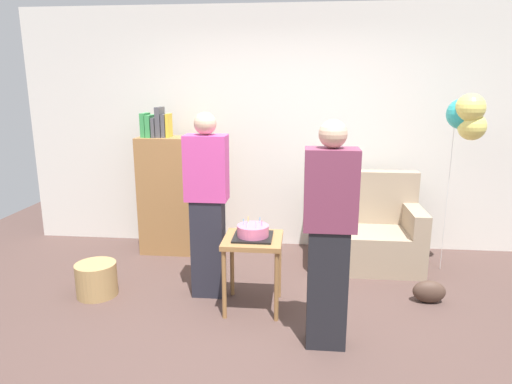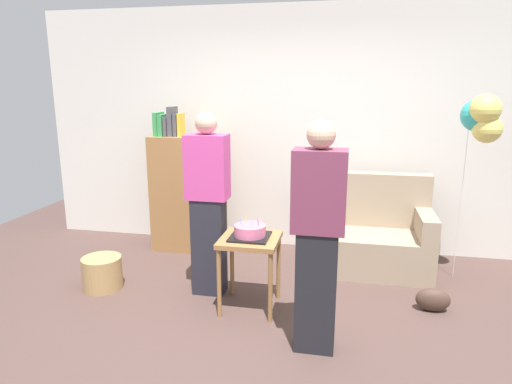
{
  "view_description": "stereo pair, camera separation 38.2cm",
  "coord_description": "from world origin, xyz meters",
  "px_view_note": "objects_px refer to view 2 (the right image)",
  "views": [
    {
      "loc": [
        0.2,
        -3.1,
        1.85
      ],
      "look_at": [
        -0.18,
        0.65,
        0.95
      ],
      "focal_mm": 31.63,
      "sensor_mm": 36.0,
      "label": 1
    },
    {
      "loc": [
        0.58,
        -3.05,
        1.85
      ],
      "look_at": [
        -0.18,
        0.65,
        0.95
      ],
      "focal_mm": 31.63,
      "sensor_mm": 36.0,
      "label": 2
    }
  ],
  "objects_px": {
    "couch": "(374,237)",
    "birthday_cake": "(250,232)",
    "balloon_bunch": "(483,117)",
    "bookshelf": "(188,191)",
    "handbag": "(433,300)",
    "wicker_basket": "(102,273)",
    "side_table": "(250,249)",
    "person_blowing_candles": "(208,204)",
    "person_holding_cake": "(318,238)"
  },
  "relations": [
    {
      "from": "wicker_basket",
      "to": "bookshelf",
      "type": "bearing_deg",
      "value": 69.77
    },
    {
      "from": "person_holding_cake",
      "to": "couch",
      "type": "bearing_deg",
      "value": -78.82
    },
    {
      "from": "wicker_basket",
      "to": "balloon_bunch",
      "type": "bearing_deg",
      "value": 14.67
    },
    {
      "from": "person_holding_cake",
      "to": "handbag",
      "type": "height_order",
      "value": "person_holding_cake"
    },
    {
      "from": "couch",
      "to": "person_holding_cake",
      "type": "height_order",
      "value": "person_holding_cake"
    },
    {
      "from": "birthday_cake",
      "to": "handbag",
      "type": "xyz_separation_m",
      "value": [
        1.51,
        0.24,
        -0.57
      ]
    },
    {
      "from": "couch",
      "to": "side_table",
      "type": "height_order",
      "value": "couch"
    },
    {
      "from": "person_blowing_candles",
      "to": "wicker_basket",
      "type": "distance_m",
      "value": 1.22
    },
    {
      "from": "couch",
      "to": "wicker_basket",
      "type": "distance_m",
      "value": 2.69
    },
    {
      "from": "wicker_basket",
      "to": "side_table",
      "type": "bearing_deg",
      "value": -3.25
    },
    {
      "from": "person_blowing_candles",
      "to": "person_holding_cake",
      "type": "bearing_deg",
      "value": -51.29
    },
    {
      "from": "bookshelf",
      "to": "birthday_cake",
      "type": "height_order",
      "value": "bookshelf"
    },
    {
      "from": "wicker_basket",
      "to": "handbag",
      "type": "bearing_deg",
      "value": 3.03
    },
    {
      "from": "birthday_cake",
      "to": "balloon_bunch",
      "type": "xyz_separation_m",
      "value": [
        1.93,
        0.96,
        0.89
      ]
    },
    {
      "from": "couch",
      "to": "person_holding_cake",
      "type": "distance_m",
      "value": 1.73
    },
    {
      "from": "bookshelf",
      "to": "wicker_basket",
      "type": "height_order",
      "value": "bookshelf"
    },
    {
      "from": "birthday_cake",
      "to": "wicker_basket",
      "type": "height_order",
      "value": "birthday_cake"
    },
    {
      "from": "person_holding_cake",
      "to": "balloon_bunch",
      "type": "height_order",
      "value": "balloon_bunch"
    },
    {
      "from": "bookshelf",
      "to": "handbag",
      "type": "relative_size",
      "value": 5.78
    },
    {
      "from": "handbag",
      "to": "wicker_basket",
      "type": "bearing_deg",
      "value": -176.97
    },
    {
      "from": "person_blowing_candles",
      "to": "bookshelf",
      "type": "bearing_deg",
      "value": 103.11
    },
    {
      "from": "couch",
      "to": "wicker_basket",
      "type": "relative_size",
      "value": 3.06
    },
    {
      "from": "birthday_cake",
      "to": "person_blowing_candles",
      "type": "relative_size",
      "value": 0.2
    },
    {
      "from": "handbag",
      "to": "side_table",
      "type": "bearing_deg",
      "value": -171.14
    },
    {
      "from": "person_blowing_candles",
      "to": "wicker_basket",
      "type": "xyz_separation_m",
      "value": [
        -1.0,
        -0.13,
        -0.68
      ]
    },
    {
      "from": "couch",
      "to": "side_table",
      "type": "bearing_deg",
      "value": -134.68
    },
    {
      "from": "birthday_cake",
      "to": "person_blowing_candles",
      "type": "height_order",
      "value": "person_blowing_candles"
    },
    {
      "from": "side_table",
      "to": "handbag",
      "type": "xyz_separation_m",
      "value": [
        1.51,
        0.24,
        -0.43
      ]
    },
    {
      "from": "wicker_basket",
      "to": "balloon_bunch",
      "type": "distance_m",
      "value": 3.74
    },
    {
      "from": "bookshelf",
      "to": "balloon_bunch",
      "type": "distance_m",
      "value": 3.07
    },
    {
      "from": "side_table",
      "to": "person_blowing_candles",
      "type": "height_order",
      "value": "person_blowing_candles"
    },
    {
      "from": "couch",
      "to": "person_holding_cake",
      "type": "xyz_separation_m",
      "value": [
        -0.48,
        -1.58,
        0.49
      ]
    },
    {
      "from": "bookshelf",
      "to": "balloon_bunch",
      "type": "height_order",
      "value": "balloon_bunch"
    },
    {
      "from": "balloon_bunch",
      "to": "handbag",
      "type": "bearing_deg",
      "value": -119.8
    },
    {
      "from": "couch",
      "to": "person_holding_cake",
      "type": "bearing_deg",
      "value": -106.87
    },
    {
      "from": "couch",
      "to": "wicker_basket",
      "type": "xyz_separation_m",
      "value": [
        -2.49,
        -1.0,
        -0.19
      ]
    },
    {
      "from": "person_blowing_candles",
      "to": "person_holding_cake",
      "type": "relative_size",
      "value": 1.0
    },
    {
      "from": "person_blowing_candles",
      "to": "balloon_bunch",
      "type": "relative_size",
      "value": 0.92
    },
    {
      "from": "bookshelf",
      "to": "birthday_cake",
      "type": "bearing_deg",
      "value": -51.4
    },
    {
      "from": "handbag",
      "to": "balloon_bunch",
      "type": "bearing_deg",
      "value": 60.2
    },
    {
      "from": "couch",
      "to": "side_table",
      "type": "distance_m",
      "value": 1.53
    },
    {
      "from": "person_blowing_candles",
      "to": "person_holding_cake",
      "type": "xyz_separation_m",
      "value": [
        1.01,
        -0.72,
        0.0
      ]
    },
    {
      "from": "side_table",
      "to": "balloon_bunch",
      "type": "height_order",
      "value": "balloon_bunch"
    },
    {
      "from": "person_holding_cake",
      "to": "person_blowing_candles",
      "type": "bearing_deg",
      "value": -7.38
    },
    {
      "from": "birthday_cake",
      "to": "couch",
      "type": "bearing_deg",
      "value": 45.32
    },
    {
      "from": "bookshelf",
      "to": "handbag",
      "type": "distance_m",
      "value": 2.76
    },
    {
      "from": "birthday_cake",
      "to": "balloon_bunch",
      "type": "distance_m",
      "value": 2.33
    },
    {
      "from": "birthday_cake",
      "to": "person_holding_cake",
      "type": "height_order",
      "value": "person_holding_cake"
    },
    {
      "from": "couch",
      "to": "birthday_cake",
      "type": "bearing_deg",
      "value": -134.68
    },
    {
      "from": "bookshelf",
      "to": "person_holding_cake",
      "type": "relative_size",
      "value": 0.99
    }
  ]
}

